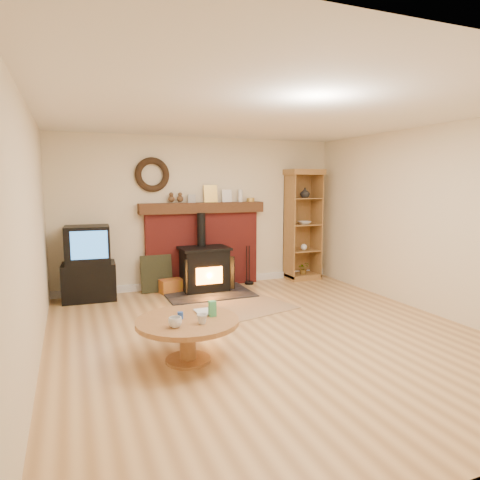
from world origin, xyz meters
name	(u,v)px	position (x,y,z in m)	size (l,w,h in m)	color
ground	(268,335)	(0.00, 0.00, 0.00)	(5.50, 5.50, 0.00)	#A67745
room_shell	(265,191)	(-0.02, 0.09, 1.72)	(5.02, 5.52, 2.61)	beige
chimney_breast	(203,241)	(0.00, 2.67, 0.80)	(2.20, 0.22, 1.78)	maroon
wood_stove	(205,270)	(-0.09, 2.27, 0.37)	(1.40, 1.00, 1.31)	black
area_rug	(233,308)	(0.00, 1.17, 0.01)	(1.63, 1.12, 0.01)	brown
tv_unit	(88,265)	(-1.91, 2.47, 0.56)	(0.82, 0.60, 1.16)	black
curio_cabinet	(302,225)	(1.92, 2.56, 1.03)	(0.66, 0.48, 2.07)	brown
firelog_box	(172,286)	(-0.63, 2.40, 0.12)	(0.37, 0.23, 0.23)	gold
leaning_painting	(157,274)	(-0.85, 2.55, 0.31)	(0.52, 0.03, 0.62)	black
fire_tools	(249,278)	(0.81, 2.50, 0.11)	(0.16, 0.16, 0.70)	black
coffee_table	(188,327)	(-1.09, -0.39, 0.36)	(1.05, 1.05, 0.60)	brown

